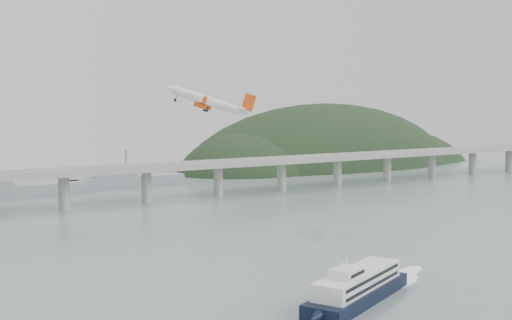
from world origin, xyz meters
TOP-DOWN VIEW (x-y plane):
  - ground at (0.00, 0.00)m, footprint 900.00×900.00m
  - bridge at (-1.15, 200.00)m, footprint 800.00×22.00m
  - headland at (285.18, 331.75)m, footprint 365.00×155.00m
  - ferry at (-17.27, -23.70)m, footprint 77.98×39.31m
  - airliner at (-2.78, 87.83)m, footprint 33.58×32.46m

SIDE VIEW (x-z plane):
  - headland at x=285.18m, z-range -97.34..58.66m
  - ground at x=0.00m, z-range 0.00..0.00m
  - ferry at x=-17.27m, z-range -3.56..12.00m
  - bridge at x=-1.15m, z-range 5.70..29.60m
  - airliner at x=-2.78m, z-range 51.67..67.51m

